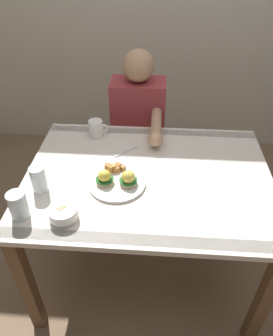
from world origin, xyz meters
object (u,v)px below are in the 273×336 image
at_px(coffee_mug, 96,128).
at_px(diner_person, 138,127).
at_px(fork, 125,152).
at_px(fruit_bowl, 63,213).
at_px(water_glass_near, 39,180).
at_px(dining_table, 148,191).
at_px(water_glass_far, 19,206).
at_px(eggs_benedict_plate, 117,180).

bearing_deg(coffee_mug, diner_person, 50.03).
distance_m(fork, diner_person, 0.43).
height_order(fruit_bowl, water_glass_near, water_glass_near).
distance_m(dining_table, coffee_mug, 0.48).
height_order(dining_table, water_glass_far, water_glass_far).
xyz_separation_m(dining_table, fruit_bowl, (-0.34, -0.31, 0.14)).
height_order(fruit_bowl, water_glass_far, water_glass_far).
distance_m(fork, water_glass_far, 0.63).
bearing_deg(dining_table, water_glass_near, -163.67).
distance_m(dining_table, diner_person, 0.61).
bearing_deg(water_glass_far, eggs_benedict_plate, 31.71).
bearing_deg(water_glass_near, dining_table, 16.33).
bearing_deg(fork, dining_table, -53.62).
distance_m(fruit_bowl, water_glass_far, 0.19).
distance_m(eggs_benedict_plate, fork, 0.26).
distance_m(eggs_benedict_plate, water_glass_near, 0.35).
bearing_deg(fork, diner_person, 83.82).
height_order(fork, diner_person, diner_person).
bearing_deg(diner_person, dining_table, -81.58).
bearing_deg(diner_person, fruit_bowl, -105.36).
height_order(fruit_bowl, coffee_mug, coffee_mug).
bearing_deg(water_glass_near, water_glass_far, -101.68).
height_order(water_glass_near, diner_person, diner_person).
relative_size(fruit_bowl, water_glass_far, 0.98).
height_order(coffee_mug, water_glass_far, water_glass_far).
xyz_separation_m(dining_table, diner_person, (-0.09, 0.60, 0.02)).
distance_m(fruit_bowl, fork, 0.53).
bearing_deg(fruit_bowl, diner_person, 74.64).
relative_size(fruit_bowl, diner_person, 0.11).
distance_m(fruit_bowl, coffee_mug, 0.65).
relative_size(fruit_bowl, coffee_mug, 1.08).
bearing_deg(coffee_mug, water_glass_near, -110.39).
relative_size(dining_table, diner_person, 1.05).
xyz_separation_m(fruit_bowl, water_glass_far, (-0.18, 0.00, 0.02)).
xyz_separation_m(fruit_bowl, water_glass_near, (-0.15, 0.17, 0.03)).
relative_size(fork, water_glass_near, 1.01).
height_order(dining_table, eggs_benedict_plate, eggs_benedict_plate).
height_order(eggs_benedict_plate, fruit_bowl, eggs_benedict_plate).
bearing_deg(water_glass_far, coffee_mug, 71.76).
xyz_separation_m(fruit_bowl, diner_person, (0.25, 0.91, -0.12)).
distance_m(fruit_bowl, diner_person, 0.95).
distance_m(water_glass_near, diner_person, 0.86).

